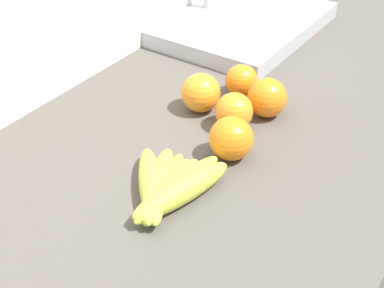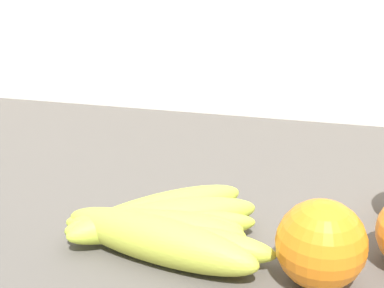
# 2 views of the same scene
# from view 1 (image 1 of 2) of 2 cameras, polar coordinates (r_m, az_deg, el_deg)

# --- Properties ---
(wall_back) EXTENTS (2.25, 0.06, 1.30)m
(wall_back) POSITION_cam_1_polar(r_m,az_deg,el_deg) (1.35, -12.42, -2.09)
(wall_back) COLOR silver
(wall_back) RESTS_ON ground
(banana_bunch) EXTENTS (0.21, 0.17, 0.04)m
(banana_bunch) POSITION_cam_1_polar(r_m,az_deg,el_deg) (0.90, -2.38, -4.40)
(banana_bunch) COLOR #B4BC3F
(banana_bunch) RESTS_ON counter
(orange_center) EXTENTS (0.08, 0.08, 0.08)m
(orange_center) POSITION_cam_1_polar(r_m,az_deg,el_deg) (0.98, 4.00, 0.61)
(orange_center) COLOR orange
(orange_center) RESTS_ON counter
(orange_front) EXTENTS (0.08, 0.08, 0.08)m
(orange_front) POSITION_cam_1_polar(r_m,az_deg,el_deg) (1.11, 0.89, 5.16)
(orange_front) COLOR orange
(orange_front) RESTS_ON counter
(orange_far_right) EXTENTS (0.07, 0.07, 0.07)m
(orange_far_right) POSITION_cam_1_polar(r_m,az_deg,el_deg) (1.17, 4.97, 6.34)
(orange_far_right) COLOR orange
(orange_far_right) RESTS_ON counter
(orange_right) EXTENTS (0.08, 0.08, 0.08)m
(orange_right) POSITION_cam_1_polar(r_m,az_deg,el_deg) (1.10, 7.54, 4.63)
(orange_right) COLOR orange
(orange_right) RESTS_ON counter
(orange_back_right) EXTENTS (0.07, 0.07, 0.07)m
(orange_back_right) POSITION_cam_1_polar(r_m,az_deg,el_deg) (1.06, 4.28, 3.26)
(orange_back_right) COLOR orange
(orange_back_right) RESTS_ON counter
(sink_basin) EXTENTS (0.43, 0.31, 0.20)m
(sink_basin) POSITION_cam_1_polar(r_m,az_deg,el_deg) (1.46, 5.19, 11.96)
(sink_basin) COLOR #B7BABF
(sink_basin) RESTS_ON counter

